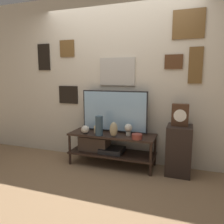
{
  "coord_description": "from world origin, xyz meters",
  "views": [
    {
      "loc": [
        1.11,
        -2.85,
        1.39
      ],
      "look_at": [
        -0.0,
        0.27,
        0.85
      ],
      "focal_mm": 35.0,
      "sensor_mm": 36.0,
      "label": 1
    }
  ],
  "objects": [
    {
      "name": "media_console",
      "position": [
        -0.11,
        0.27,
        0.32
      ],
      "size": [
        1.35,
        0.47,
        0.51
      ],
      "color": "black",
      "rests_on": "ground_plane"
    },
    {
      "name": "vase_urn_stoneware",
      "position": [
        0.08,
        0.12,
        0.62
      ],
      "size": [
        0.12,
        0.11,
        0.22
      ],
      "color": "tan",
      "rests_on": "media_console"
    },
    {
      "name": "vase_tall_ceramic",
      "position": [
        -0.15,
        0.11,
        0.66
      ],
      "size": [
        0.11,
        0.11,
        0.3
      ],
      "color": "#2D4251",
      "rests_on": "media_console"
    },
    {
      "name": "wall_back",
      "position": [
        0.0,
        0.55,
        1.36
      ],
      "size": [
        6.4,
        0.08,
        2.7
      ],
      "color": "beige",
      "rests_on": "ground_plane"
    },
    {
      "name": "television",
      "position": [
        0.0,
        0.37,
        0.85
      ],
      "size": [
        1.06,
        0.05,
        0.67
      ],
      "color": "black",
      "rests_on": "media_console"
    },
    {
      "name": "ground_plane",
      "position": [
        0.0,
        0.0,
        0.0
      ],
      "size": [
        12.0,
        12.0,
        0.0
      ],
      "primitive_type": "plane",
      "color": "#846647"
    },
    {
      "name": "mantel_clock",
      "position": [
        1.0,
        0.3,
        0.86
      ],
      "size": [
        0.23,
        0.11,
        0.31
      ],
      "color": "#422819",
      "rests_on": "side_table"
    },
    {
      "name": "candle_jar",
      "position": [
        -0.26,
        0.25,
        0.56
      ],
      "size": [
        0.08,
        0.08,
        0.11
      ],
      "color": "beige",
      "rests_on": "media_console"
    },
    {
      "name": "vase_wide_bowl",
      "position": [
        0.43,
        0.11,
        0.55
      ],
      "size": [
        0.15,
        0.15,
        0.07
      ],
      "color": "brown",
      "rests_on": "media_console"
    },
    {
      "name": "decorative_bust",
      "position": [
        0.27,
        0.25,
        0.62
      ],
      "size": [
        0.12,
        0.12,
        0.18
      ],
      "color": "beige",
      "rests_on": "media_console"
    },
    {
      "name": "vase_round_glass",
      "position": [
        -0.4,
        0.15,
        0.57
      ],
      "size": [
        0.13,
        0.13,
        0.13
      ],
      "color": "beige",
      "rests_on": "media_console"
    },
    {
      "name": "side_table",
      "position": [
        1.01,
        0.31,
        0.35
      ],
      "size": [
        0.35,
        0.4,
        0.71
      ],
      "color": "black",
      "rests_on": "ground_plane"
    }
  ]
}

